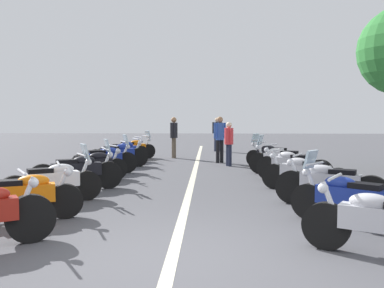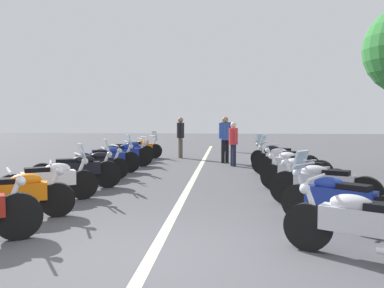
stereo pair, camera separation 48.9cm
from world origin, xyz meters
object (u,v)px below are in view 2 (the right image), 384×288
motorcycle_left_row_3 (77,170)px  motorcycle_right_row_2 (323,184)px  motorcycle_left_row_1 (16,194)px  bystander_2 (233,141)px  motorcycle_right_row_6 (276,156)px  motorcycle_left_row_8 (140,148)px  bystander_4 (181,134)px  bystander_1 (226,132)px  motorcycle_right_row_5 (284,160)px  bystander_3 (225,136)px  motorcycle_right_row_3 (302,173)px  motorcycle_left_row_7 (129,151)px  motorcycle_left_row_2 (50,180)px  motorcycle_right_row_0 (364,224)px  motorcycle_left_row_5 (109,159)px  motorcycle_left_row_6 (123,154)px  motorcycle_right_row_1 (338,199)px  motorcycle_left_row_4 (94,165)px  motorcycle_right_row_4 (293,166)px

motorcycle_left_row_3 → motorcycle_right_row_2: (-1.62, -5.47, -0.01)m
motorcycle_left_row_1 → bystander_2: 8.90m
motorcycle_right_row_6 → motorcycle_left_row_3: bearing=77.5°
motorcycle_left_row_8 → bystander_4: size_ratio=1.02×
motorcycle_right_row_6 → bystander_1: (7.03, 1.73, 0.57)m
motorcycle_right_row_5 → motorcycle_left_row_1: bearing=74.1°
motorcycle_right_row_6 → bystander_3: 2.49m
motorcycle_right_row_2 → motorcycle_left_row_3: bearing=10.5°
motorcycle_left_row_3 → motorcycle_right_row_3: size_ratio=1.08×
motorcycle_left_row_7 → motorcycle_left_row_1: bearing=-125.1°
motorcycle_left_row_2 → motorcycle_right_row_0: 6.12m
motorcycle_left_row_3 → bystander_1: (11.47, -3.58, 0.55)m
motorcycle_left_row_5 → motorcycle_left_row_6: motorcycle_left_row_5 is taller
motorcycle_right_row_1 → motorcycle_left_row_5: bearing=-7.4°
motorcycle_left_row_4 → motorcycle_left_row_5: 1.40m
motorcycle_left_row_7 → motorcycle_right_row_0: bearing=-98.7°
motorcycle_left_row_5 → motorcycle_right_row_4: 5.60m
bystander_3 → motorcycle_left_row_7: bearing=-116.2°
bystander_4 → bystander_1: bearing=41.1°
motorcycle_right_row_6 → motorcycle_left_row_1: bearing=92.0°
motorcycle_left_row_7 → motorcycle_right_row_4: motorcycle_right_row_4 is taller
motorcycle_left_row_7 → motorcycle_right_row_1: (-8.85, -5.54, 0.00)m
motorcycle_left_row_1 → motorcycle_left_row_5: 5.73m
motorcycle_left_row_8 → motorcycle_right_row_5: motorcycle_right_row_5 is taller
motorcycle_left_row_2 → motorcycle_right_row_6: bearing=16.1°
motorcycle_left_row_2 → motorcycle_left_row_4: bearing=58.5°
motorcycle_left_row_3 → bystander_4: size_ratio=1.16×
motorcycle_left_row_1 → motorcycle_left_row_8: (10.25, 0.08, 0.02)m
bystander_1 → motorcycle_left_row_8: bearing=-23.3°
motorcycle_right_row_4 → motorcycle_right_row_0: bearing=127.2°
motorcycle_left_row_2 → motorcycle_left_row_6: bearing=58.2°
motorcycle_left_row_4 → motorcycle_left_row_6: size_ratio=0.88×
motorcycle_right_row_5 → motorcycle_left_row_5: bearing=27.2°
motorcycle_left_row_1 → motorcycle_left_row_3: (2.94, 0.04, 0.03)m
motorcycle_right_row_3 → bystander_4: bearing=-33.6°
motorcycle_right_row_0 → motorcycle_right_row_1: motorcycle_right_row_1 is taller
motorcycle_left_row_1 → motorcycle_right_row_3: (2.99, -5.34, 0.01)m
motorcycle_right_row_3 → motorcycle_right_row_6: bearing=-58.2°
motorcycle_left_row_2 → motorcycle_left_row_7: motorcycle_left_row_2 is taller
motorcycle_left_row_6 → bystander_3: size_ratio=1.11×
motorcycle_right_row_3 → motorcycle_right_row_6: (4.39, 0.07, 0.01)m
motorcycle_right_row_1 → motorcycle_right_row_3: size_ratio=0.88×
motorcycle_right_row_3 → bystander_4: 8.71m
motorcycle_left_row_7 → motorcycle_right_row_5: (-3.02, -5.49, 0.02)m
motorcycle_right_row_1 → bystander_3: 9.30m
motorcycle_left_row_4 → motorcycle_left_row_8: 5.92m
motorcycle_right_row_0 → bystander_1: bystander_1 is taller
motorcycle_left_row_1 → bystander_3: bystander_3 is taller
motorcycle_left_row_8 → motorcycle_left_row_2: bearing=-124.9°
motorcycle_right_row_5 → motorcycle_left_row_7: bearing=-2.2°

